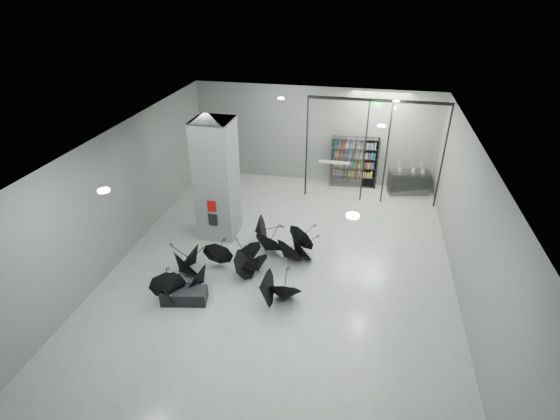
% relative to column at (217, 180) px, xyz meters
% --- Properties ---
extents(room, '(14.00, 14.02, 4.01)m').
position_rel_column_xyz_m(room, '(2.50, -2.00, 0.84)').
color(room, gray).
rests_on(room, ground).
extents(column, '(1.20, 1.20, 4.00)m').
position_rel_column_xyz_m(column, '(0.00, 0.00, 0.00)').
color(column, slate).
rests_on(column, ground).
extents(fire_cabinet, '(0.28, 0.04, 0.38)m').
position_rel_column_xyz_m(fire_cabinet, '(0.00, -0.62, -0.65)').
color(fire_cabinet, '#A50A07').
rests_on(fire_cabinet, column).
extents(info_panel, '(0.30, 0.03, 0.42)m').
position_rel_column_xyz_m(info_panel, '(0.00, -0.62, -1.15)').
color(info_panel, black).
rests_on(info_panel, column).
extents(exit_sign, '(0.30, 0.06, 0.15)m').
position_rel_column_xyz_m(exit_sign, '(4.90, 3.30, 1.82)').
color(exit_sign, '#0CE533').
rests_on(exit_sign, room).
extents(glass_partition, '(5.06, 0.08, 4.00)m').
position_rel_column_xyz_m(glass_partition, '(4.89, 3.50, 0.18)').
color(glass_partition, silver).
rests_on(glass_partition, ground).
extents(bench, '(1.29, 0.74, 0.39)m').
position_rel_column_xyz_m(bench, '(0.21, -3.60, -1.81)').
color(bench, black).
rests_on(bench, ground).
extents(bookshelf, '(1.94, 0.55, 2.10)m').
position_rel_column_xyz_m(bookshelf, '(4.21, 4.75, -0.95)').
color(bookshelf, black).
rests_on(bookshelf, ground).
extents(shop_counter, '(1.66, 0.97, 0.94)m').
position_rel_column_xyz_m(shop_counter, '(6.45, 4.48, -1.53)').
color(shop_counter, black).
rests_on(shop_counter, ground).
extents(umbrella_cluster, '(4.56, 4.52, 1.28)m').
position_rel_column_xyz_m(umbrella_cluster, '(1.43, -2.10, -1.69)').
color(umbrella_cluster, black).
rests_on(umbrella_cluster, ground).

